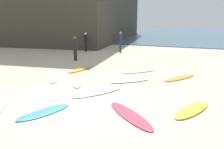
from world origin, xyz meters
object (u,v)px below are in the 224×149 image
at_px(surfboard_7, 130,115).
at_px(surfboard_0, 80,69).
at_px(beachgoer_far, 120,41).
at_px(surfboard_2, 139,71).
at_px(surfboard_3, 130,81).
at_px(surfboard_8, 180,78).
at_px(beachgoer_near, 75,47).
at_px(surfboard_10, 77,82).
at_px(surfboard_6, 55,77).
at_px(surfboard_1, 98,92).
at_px(beachgoer_mid, 86,41).
at_px(surfboard_5, 44,112).
at_px(surfboard_4, 192,110).

bearing_deg(surfboard_7, surfboard_0, 85.12).
bearing_deg(beachgoer_far, surfboard_0, 175.01).
distance_m(surfboard_2, surfboard_3, 2.20).
distance_m(surfboard_2, surfboard_8, 2.49).
bearing_deg(beachgoer_near, surfboard_10, 149.89).
xyz_separation_m(surfboard_6, surfboard_10, (1.65, -0.47, 0.01)).
xyz_separation_m(surfboard_1, beachgoer_mid, (-6.52, 10.88, 0.95)).
bearing_deg(surfboard_2, surfboard_5, 123.93).
distance_m(surfboard_3, surfboard_10, 2.60).
bearing_deg(beachgoer_mid, beachgoer_far, -82.52).
height_order(surfboard_5, surfboard_6, same).
distance_m(surfboard_2, beachgoer_far, 8.57).
bearing_deg(surfboard_3, surfboard_6, -121.55).
relative_size(surfboard_0, surfboard_8, 0.88).
relative_size(surfboard_8, surfboard_10, 1.14).
relative_size(surfboard_6, beachgoer_near, 1.44).
height_order(surfboard_5, surfboard_10, surfboard_10).
bearing_deg(beachgoer_near, surfboard_4, 169.97).
relative_size(surfboard_5, surfboard_8, 0.85).
bearing_deg(surfboard_2, surfboard_6, 81.40).
distance_m(surfboard_4, beachgoer_far, 14.55).
height_order(surfboard_4, surfboard_6, surfboard_4).
relative_size(beachgoer_near, beachgoer_mid, 1.01).
xyz_separation_m(surfboard_4, beachgoer_near, (-8.73, 6.82, 0.96)).
xyz_separation_m(surfboard_0, surfboard_5, (2.23, -6.20, -0.01)).
distance_m(surfboard_4, surfboard_5, 5.01).
xyz_separation_m(surfboard_1, surfboard_6, (-3.31, 1.59, -0.01)).
xyz_separation_m(surfboard_3, surfboard_5, (-1.39, -4.90, -0.01)).
bearing_deg(surfboard_3, surfboard_4, 6.35).
height_order(surfboard_0, surfboard_2, surfboard_0).
height_order(surfboard_2, surfboard_10, surfboard_10).
bearing_deg(beachgoer_near, surfboard_8, -169.52).
xyz_separation_m(surfboard_4, surfboard_6, (-7.12, 2.07, -0.01)).
xyz_separation_m(surfboard_0, surfboard_6, (-0.33, -2.04, -0.01)).
distance_m(surfboard_1, surfboard_3, 2.42).
bearing_deg(surfboard_5, surfboard_4, 44.14).
distance_m(surfboard_3, surfboard_7, 4.26).
bearing_deg(surfboard_2, surfboard_3, 138.39).
xyz_separation_m(surfboard_3, beachgoer_near, (-5.56, 4.02, 0.96)).
height_order(surfboard_3, beachgoer_near, beachgoer_near).
relative_size(surfboard_3, beachgoer_far, 1.11).
bearing_deg(surfboard_8, surfboard_2, 15.56).
xyz_separation_m(surfboard_1, surfboard_2, (0.46, 4.52, -0.00)).
xyz_separation_m(surfboard_10, beachgoer_near, (-3.25, 5.23, 0.96)).
relative_size(surfboard_10, beachgoer_mid, 1.17).
bearing_deg(surfboard_0, surfboard_5, -61.86).
bearing_deg(beachgoer_near, surfboard_0, 153.53).
bearing_deg(surfboard_6, beachgoer_near, -102.38).
bearing_deg(surfboard_10, surfboard_1, 115.80).
bearing_deg(surfboard_8, beachgoer_far, -21.77).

